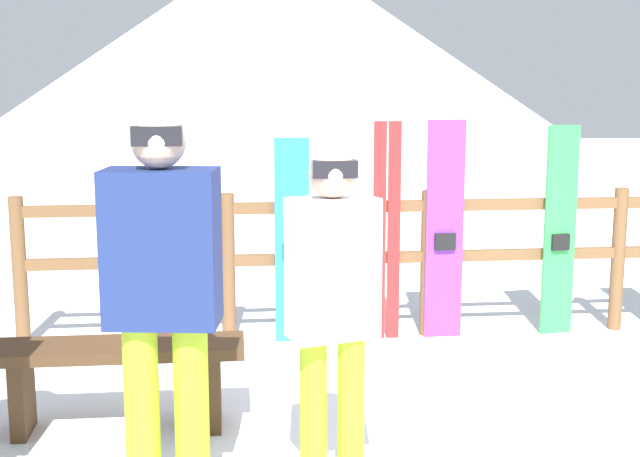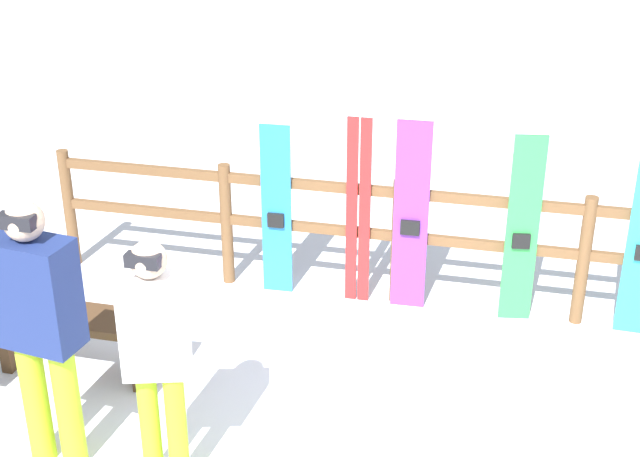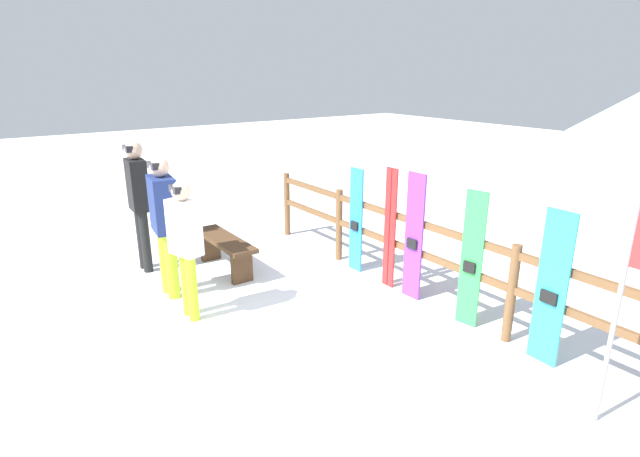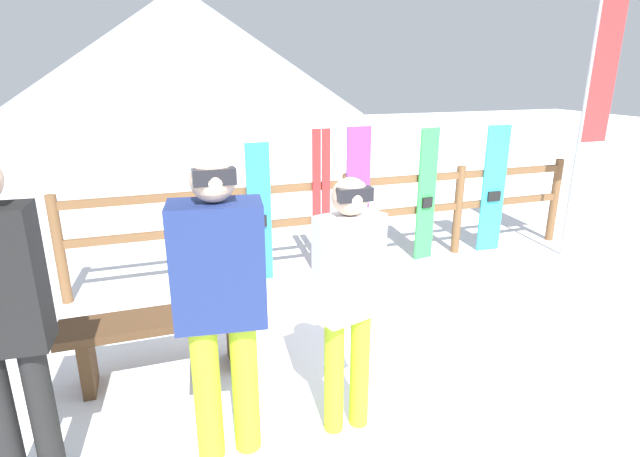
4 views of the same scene
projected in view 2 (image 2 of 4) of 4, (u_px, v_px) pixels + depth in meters
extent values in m
plane|color=white|center=(350.00, 437.00, 5.76)|extent=(40.00, 40.00, 0.00)
cylinder|color=brown|center=(69.00, 208.00, 7.77)|extent=(0.10, 0.10, 1.07)
cylinder|color=brown|center=(227.00, 225.00, 7.46)|extent=(0.10, 0.10, 1.07)
cylinder|color=brown|center=(397.00, 242.00, 7.15)|extent=(0.10, 0.10, 1.07)
cylinder|color=brown|center=(583.00, 261.00, 6.85)|extent=(0.10, 0.10, 1.07)
cube|color=brown|center=(398.00, 236.00, 7.13)|extent=(5.79, 0.05, 0.08)
cube|color=brown|center=(399.00, 193.00, 6.97)|extent=(5.79, 0.05, 0.08)
cube|color=#4C331E|center=(74.00, 317.00, 6.24)|extent=(1.36, 0.36, 0.06)
cube|color=#4C331E|center=(14.00, 338.00, 6.45)|extent=(0.08, 0.29, 0.42)
cube|color=#4C331E|center=(144.00, 356.00, 6.23)|extent=(0.08, 0.29, 0.42)
cylinder|color=#B7D826|center=(36.00, 401.00, 5.40)|extent=(0.15, 0.15, 0.85)
cylinder|color=#B7D826|center=(68.00, 406.00, 5.36)|extent=(0.15, 0.15, 0.85)
cube|color=navy|center=(35.00, 293.00, 5.06)|extent=(0.51, 0.33, 0.67)
sphere|color=#D8B293|center=(24.00, 221.00, 4.87)|extent=(0.23, 0.23, 0.23)
cube|color=black|center=(16.00, 221.00, 4.80)|extent=(0.21, 0.08, 0.08)
cylinder|color=#B7D826|center=(150.00, 426.00, 5.24)|extent=(0.12, 0.12, 0.78)
cylinder|color=#B7D826|center=(177.00, 430.00, 5.21)|extent=(0.12, 0.12, 0.78)
cube|color=white|center=(154.00, 326.00, 4.93)|extent=(0.42, 0.30, 0.61)
sphere|color=#D8B293|center=(148.00, 260.00, 4.76)|extent=(0.21, 0.21, 0.21)
cube|color=black|center=(143.00, 261.00, 4.69)|extent=(0.19, 0.07, 0.07)
cube|color=#288CE0|center=(276.00, 211.00, 7.23)|extent=(0.25, 0.03, 1.46)
cube|color=black|center=(276.00, 220.00, 7.24)|extent=(0.14, 0.03, 0.12)
cube|color=red|center=(352.00, 212.00, 7.08)|extent=(0.09, 0.02, 1.57)
cube|color=red|center=(365.00, 213.00, 7.05)|extent=(0.09, 0.02, 1.57)
cube|color=purple|center=(411.00, 217.00, 6.97)|extent=(0.27, 0.03, 1.58)
cube|color=black|center=(410.00, 228.00, 6.98)|extent=(0.15, 0.03, 0.12)
cube|color=green|center=(522.00, 231.00, 6.80)|extent=(0.25, 0.06, 1.54)
cube|color=black|center=(521.00, 241.00, 6.81)|extent=(0.14, 0.05, 0.12)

